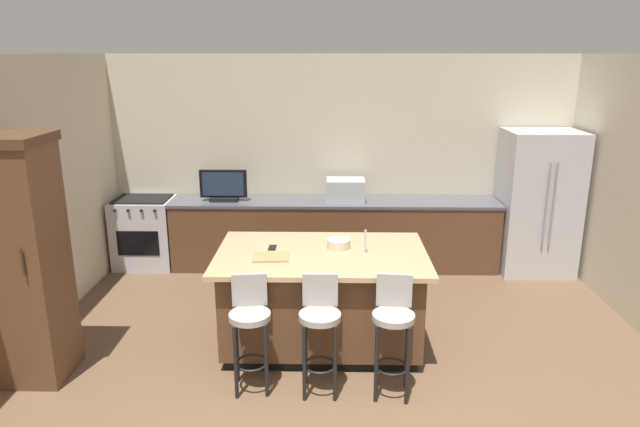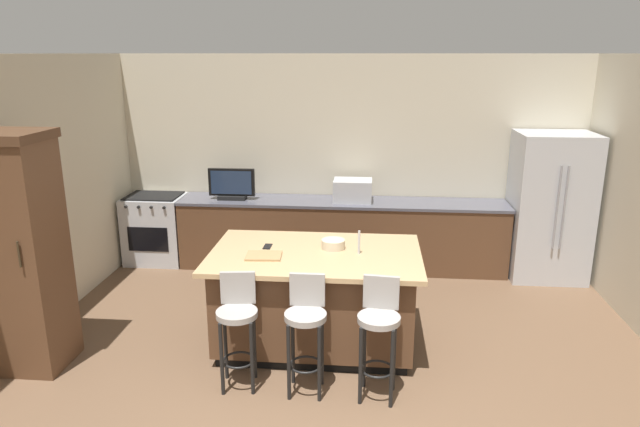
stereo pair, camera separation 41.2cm
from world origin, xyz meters
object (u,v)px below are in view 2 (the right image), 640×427
object	(u,v)px
fruit_bowl	(333,244)
cell_phone	(268,246)
refrigerator	(549,206)
bar_stool_center	(306,324)
microwave	(353,190)
cutting_board	(264,256)
kitchen_island	(315,298)
bar_stool_right	(379,328)
bar_stool_left	(238,321)
range_oven	(156,229)
cabinet_tower	(21,249)
tv_monitor	(232,185)

from	to	relation	value
fruit_bowl	cell_phone	bearing A→B (deg)	-179.23
refrigerator	bar_stool_center	xyz separation A→B (m)	(-2.68, -2.79, -0.31)
microwave	cutting_board	distance (m)	2.36
kitchen_island	refrigerator	distance (m)	3.38
bar_stool_right	cell_phone	xyz separation A→B (m)	(-1.05, 0.91, 0.34)
refrigerator	bar_stool_left	world-z (taller)	refrigerator
range_oven	fruit_bowl	bearing A→B (deg)	-38.21
bar_stool_right	fruit_bowl	size ratio (longest dim) A/B	4.55
cell_phone	cutting_board	world-z (taller)	cutting_board
cabinet_tower	range_oven	bearing A→B (deg)	87.01
kitchen_island	microwave	bearing A→B (deg)	82.62
kitchen_island	cell_phone	distance (m)	0.67
refrigerator	bar_stool_center	bearing A→B (deg)	-133.84
kitchen_island	bar_stool_left	size ratio (longest dim) A/B	2.01
tv_monitor	fruit_bowl	world-z (taller)	tv_monitor
microwave	cutting_board	size ratio (longest dim) A/B	1.51
range_oven	tv_monitor	distance (m)	1.23
tv_monitor	bar_stool_left	xyz separation A→B (m)	(0.70, -2.78, -0.50)
microwave	kitchen_island	bearing A→B (deg)	-97.38
range_oven	fruit_bowl	size ratio (longest dim) A/B	4.16
kitchen_island	microwave	world-z (taller)	microwave
fruit_bowl	cutting_board	bearing A→B (deg)	-155.28
range_oven	tv_monitor	world-z (taller)	tv_monitor
bar_stool_left	bar_stool_right	size ratio (longest dim) A/B	0.97
cell_phone	cutting_board	distance (m)	0.27
bar_stool_left	cutting_board	distance (m)	0.70
cabinet_tower	fruit_bowl	distance (m)	2.73
cabinet_tower	tv_monitor	world-z (taller)	cabinet_tower
cell_phone	bar_stool_left	bearing A→B (deg)	-96.44
fruit_bowl	cutting_board	distance (m)	0.67
refrigerator	bar_stool_right	size ratio (longest dim) A/B	1.80
kitchen_island	cabinet_tower	world-z (taller)	cabinet_tower
cabinet_tower	microwave	world-z (taller)	cabinet_tower
tv_monitor	cabinet_tower	bearing A→B (deg)	-114.68
kitchen_island	microwave	size ratio (longest dim) A/B	4.05
bar_stool_left	bar_stool_right	world-z (taller)	bar_stool_right
kitchen_island	tv_monitor	xyz separation A→B (m)	(-1.27, 2.03, 0.60)
bar_stool_center	cutting_board	size ratio (longest dim) A/B	3.11
kitchen_island	fruit_bowl	distance (m)	0.54
microwave	bar_stool_left	world-z (taller)	microwave
bar_stool_right	cutting_board	world-z (taller)	bar_stool_right
kitchen_island	range_oven	world-z (taller)	kitchen_island
fruit_bowl	cell_phone	size ratio (longest dim) A/B	1.46
bar_stool_center	bar_stool_right	xyz separation A→B (m)	(0.59, -0.02, 0.01)
refrigerator	cell_phone	xyz separation A→B (m)	(-3.15, -1.90, 0.04)
kitchen_island	range_oven	size ratio (longest dim) A/B	2.13
microwave	bar_stool_right	xyz separation A→B (m)	(0.32, -2.89, -0.43)
fruit_bowl	cell_phone	xyz separation A→B (m)	(-0.62, -0.01, -0.04)
kitchen_island	bar_stool_left	distance (m)	0.94
microwave	fruit_bowl	distance (m)	1.97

